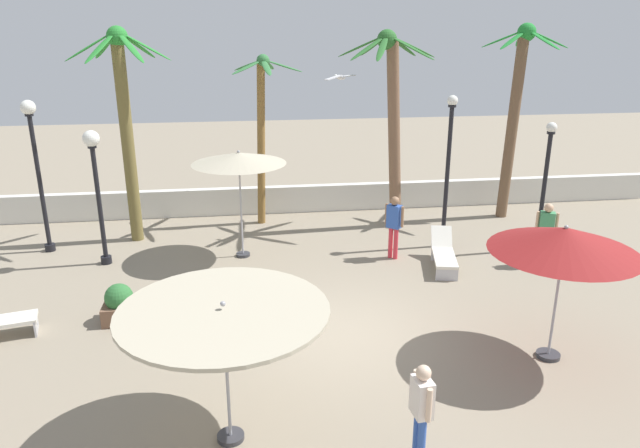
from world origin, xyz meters
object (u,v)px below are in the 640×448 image
object	(u,v)px
palm_tree_1	(392,109)
palm_tree_3	(125,115)
palm_tree_0	(516,105)
lamp_post_3	(448,169)
patio_umbrella_1	(239,159)
seagull_1	(340,77)
guest_2	(394,221)
lamp_post_0	(36,158)
lounge_chair_0	(444,253)
guest_1	(546,228)
patio_umbrella_2	(565,240)
patio_umbrella_0	(224,315)
lamp_post_1	(544,185)
lamp_post_2	(96,176)
palm_tree_2	(262,121)
planter	(120,304)
guest_3	(421,405)

from	to	relation	value
palm_tree_1	palm_tree_3	bearing A→B (deg)	-178.27
palm_tree_0	palm_tree_1	distance (m)	4.10
palm_tree_0	lamp_post_3	distance (m)	4.05
patio_umbrella_1	palm_tree_0	size ratio (longest dim) A/B	0.49
seagull_1	guest_2	bearing A→B (deg)	-62.83
lamp_post_0	lounge_chair_0	distance (m)	11.13
lounge_chair_0	guest_1	size ratio (longest dim) A/B	1.15
patio_umbrella_2	palm_tree_0	size ratio (longest dim) A/B	0.44
seagull_1	lounge_chair_0	bearing A→B (deg)	-52.17
lounge_chair_0	patio_umbrella_0	bearing A→B (deg)	-131.88
lamp_post_0	lamp_post_1	world-z (taller)	lamp_post_0
lamp_post_2	guest_1	bearing A→B (deg)	-8.23
patio_umbrella_0	palm_tree_3	size ratio (longest dim) A/B	0.51
palm_tree_0	palm_tree_2	size ratio (longest dim) A/B	1.17
guest_1	lamp_post_2	bearing A→B (deg)	171.77
palm_tree_1	lamp_post_0	distance (m)	10.03
lamp_post_3	guest_2	bearing A→B (deg)	-156.94
patio_umbrella_2	seagull_1	bearing A→B (deg)	110.80
lamp_post_0	lamp_post_1	distance (m)	13.76
patio_umbrella_0	palm_tree_1	size ratio (longest dim) A/B	0.52
patio_umbrella_1	guest_1	world-z (taller)	patio_umbrella_1
palm_tree_2	seagull_1	world-z (taller)	palm_tree_2
seagull_1	palm_tree_1	bearing A→B (deg)	15.47
patio_umbrella_2	palm_tree_2	size ratio (longest dim) A/B	0.52
guest_1	palm_tree_3	bearing A→B (deg)	162.53
planter	lamp_post_2	bearing A→B (deg)	106.17
lamp_post_0	lamp_post_3	bearing A→B (deg)	-5.76
lamp_post_2	seagull_1	world-z (taller)	seagull_1
lamp_post_3	lamp_post_1	bearing A→B (deg)	-13.54
palm_tree_1	palm_tree_2	bearing A→B (deg)	167.83
palm_tree_3	guest_1	xyz separation A→B (m)	(10.93, -3.44, -2.63)
lamp_post_3	lounge_chair_0	world-z (taller)	lamp_post_3
palm_tree_1	guest_1	bearing A→B (deg)	-48.14
lamp_post_1	planter	xyz separation A→B (m)	(-10.90, -2.78, -1.51)
patio_umbrella_0	seagull_1	distance (m)	9.95
lounge_chair_0	lamp_post_0	bearing A→B (deg)	166.37
planter	lamp_post_0	bearing A→B (deg)	121.17
palm_tree_0	palm_tree_1	bearing A→B (deg)	-173.87
patio_umbrella_0	patio_umbrella_1	xyz separation A→B (m)	(0.28, 7.57, 0.59)
patio_umbrella_2	guest_1	distance (m)	4.97
palm_tree_1	lounge_chair_0	distance (m)	4.78
patio_umbrella_0	guest_2	world-z (taller)	patio_umbrella_0
patio_umbrella_1	lamp_post_2	world-z (taller)	lamp_post_2
patio_umbrella_0	palm_tree_0	xyz separation A→B (m)	(8.91, 9.98, 1.52)
palm_tree_3	lamp_post_1	size ratio (longest dim) A/B	1.67
patio_umbrella_2	planter	bearing A→B (deg)	162.76
guest_1	seagull_1	distance (m)	6.91
guest_1	guest_3	distance (m)	8.62
guest_1	patio_umbrella_0	bearing A→B (deg)	-144.14
patio_umbrella_2	guest_2	xyz separation A→B (m)	(-1.72, 5.31, -1.34)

